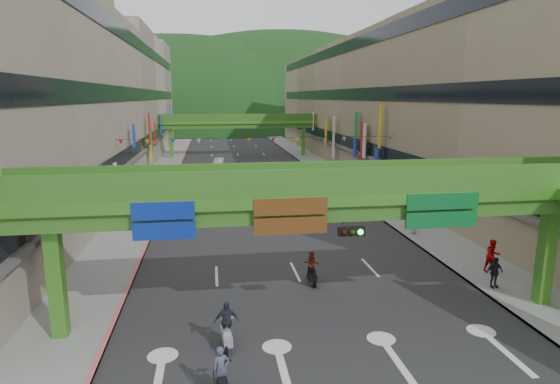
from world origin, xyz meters
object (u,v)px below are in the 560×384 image
scooter_rider_mid (312,267)px  car_yellow (237,169)px  scooter_rider_near (221,376)px  car_silver (219,163)px  pedestrian_red (492,258)px  overpass_near (346,211)px

scooter_rider_mid → car_yellow: scooter_rider_mid is taller
scooter_rider_near → car_silver: 52.81m
scooter_rider_near → pedestrian_red: bearing=30.4°
car_yellow → pedestrian_red: (12.37, -36.73, 0.17)m
overpass_near → car_yellow: 41.76m
overpass_near → pedestrian_red: overpass_near is taller
scooter_rider_near → scooter_rider_mid: 10.48m
car_silver → pedestrian_red: 46.05m
overpass_near → scooter_rider_near: 8.21m
scooter_rider_mid → pedestrian_red: (10.44, -0.06, 0.00)m
car_yellow → pedestrian_red: bearing=-69.8°
overpass_near → scooter_rider_mid: (-0.34, 4.79, -4.27)m
overpass_near → car_silver: overpass_near is taller
car_silver → overpass_near: bearing=-76.6°
car_silver → pedestrian_red: bearing=-63.4°
scooter_rider_near → car_yellow: (3.14, 45.84, -0.09)m
overpass_near → pedestrian_red: 11.94m
overpass_near → car_yellow: (-2.28, 41.46, -4.44)m
car_yellow → car_silver: bearing=108.9°
car_yellow → scooter_rider_mid: bearing=-85.4°
scooter_rider_mid → car_silver: scooter_rider_mid is taller
overpass_near → pedestrian_red: (10.10, 4.73, -4.27)m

